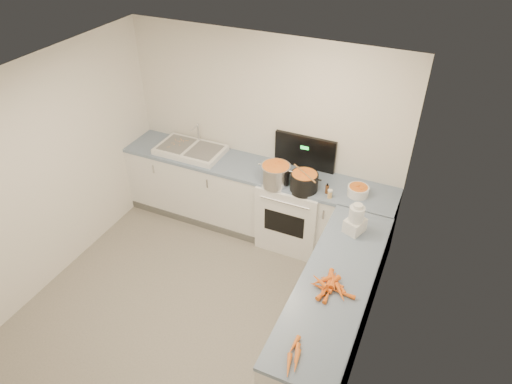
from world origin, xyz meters
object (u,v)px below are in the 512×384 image
at_px(black_pot, 304,182).
at_px(extract_bottle, 327,189).
at_px(steel_pot, 276,175).
at_px(sink, 191,150).
at_px(food_processor, 356,220).
at_px(mixing_bowl, 358,191).
at_px(stove, 294,210).
at_px(spice_jar, 330,194).

relative_size(black_pot, extract_bottle, 3.09).
xyz_separation_m(steel_pot, extract_bottle, (0.61, 0.04, -0.06)).
bearing_deg(sink, food_processor, -16.12).
relative_size(sink, food_processor, 2.56).
relative_size(mixing_bowl, food_processor, 0.71).
height_order(black_pot, food_processor, food_processor).
bearing_deg(stove, mixing_bowl, -1.82).
relative_size(mixing_bowl, spice_jar, 2.72).
xyz_separation_m(sink, steel_pot, (1.26, -0.19, 0.07)).
height_order(stove, mixing_bowl, stove).
relative_size(black_pot, food_processor, 0.95).
height_order(sink, extract_bottle, sink).
height_order(stove, sink, stove).
relative_size(stove, spice_jar, 15.57).
bearing_deg(sink, mixing_bowl, -1.03).
distance_m(sink, steel_pot, 1.28).
distance_m(mixing_bowl, spice_jar, 0.33).
relative_size(black_pot, mixing_bowl, 1.34).
height_order(stove, extract_bottle, stove).
distance_m(steel_pot, spice_jar, 0.67).
height_order(sink, mixing_bowl, sink).
bearing_deg(stove, steel_pot, -136.68).
bearing_deg(sink, spice_jar, -6.52).
bearing_deg(black_pot, sink, 173.46).
xyz_separation_m(extract_bottle, spice_jar, (0.06, -0.07, -0.01)).
distance_m(mixing_bowl, extract_bottle, 0.34).
distance_m(mixing_bowl, food_processor, 0.65).
distance_m(stove, spice_jar, 0.73).
relative_size(sink, spice_jar, 9.84).
xyz_separation_m(stove, food_processor, (0.87, -0.66, 0.61)).
bearing_deg(sink, extract_bottle, -4.51).
bearing_deg(stove, spice_jar, -23.20).
height_order(stove, black_pot, stove).
xyz_separation_m(sink, extract_bottle, (1.87, -0.15, 0.01)).
xyz_separation_m(steel_pot, black_pot, (0.35, 0.01, -0.01)).
bearing_deg(spice_jar, food_processor, -48.84).
bearing_deg(mixing_bowl, sink, 178.97).
distance_m(spice_jar, food_processor, 0.61).
xyz_separation_m(steel_pot, spice_jar, (0.66, -0.03, -0.06)).
distance_m(extract_bottle, food_processor, 0.70).
distance_m(black_pot, food_processor, 0.87).
distance_m(steel_pot, extract_bottle, 0.61).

